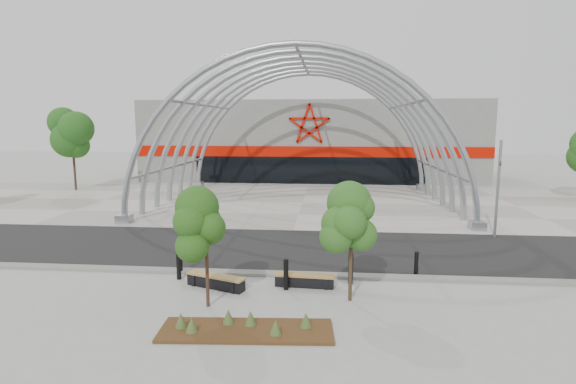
% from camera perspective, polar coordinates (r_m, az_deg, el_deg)
% --- Properties ---
extents(ground, '(140.00, 140.00, 0.00)m').
position_cam_1_polar(ground, '(17.81, -1.20, -10.28)').
color(ground, '#979792').
rests_on(ground, ground).
extents(road, '(140.00, 7.00, 0.02)m').
position_cam_1_polar(road, '(21.12, -0.13, -7.17)').
color(road, black).
rests_on(road, ground).
extents(forecourt, '(60.00, 17.00, 0.04)m').
position_cam_1_polar(forecourt, '(32.79, 1.84, -1.39)').
color(forecourt, gray).
rests_on(forecourt, ground).
extents(kerb, '(60.00, 0.50, 0.12)m').
position_cam_1_polar(kerb, '(17.55, -1.29, -10.36)').
color(kerb, slate).
rests_on(kerb, ground).
extents(arena_building, '(34.00, 15.24, 8.00)m').
position_cam_1_polar(arena_building, '(50.24, 3.10, 6.70)').
color(arena_building, slate).
rests_on(arena_building, ground).
extents(vault_canopy, '(20.80, 15.80, 20.36)m').
position_cam_1_polar(vault_canopy, '(32.79, 1.84, -1.40)').
color(vault_canopy, '#979DA2').
rests_on(vault_canopy, ground).
extents(planting_bed, '(4.93, 1.81, 0.51)m').
position_cam_1_polar(planting_bed, '(13.23, -5.60, -16.77)').
color(planting_bed, '#3D2710').
rests_on(planting_bed, ground).
extents(signal_pole, '(0.29, 0.70, 4.97)m').
position_cam_1_polar(signal_pole, '(24.95, 25.11, 0.54)').
color(signal_pole, gray).
rests_on(signal_pole, ground).
extents(street_tree_0, '(1.54, 1.54, 3.50)m').
position_cam_1_polar(street_tree_0, '(14.27, -10.38, -4.74)').
color(street_tree_0, black).
rests_on(street_tree_0, ground).
extents(street_tree_1, '(1.52, 1.52, 3.59)m').
position_cam_1_polar(street_tree_1, '(14.65, 8.06, -4.09)').
color(street_tree_1, '#2E2413').
rests_on(street_tree_1, ground).
extents(bench_0, '(2.30, 1.26, 0.48)m').
position_cam_1_polar(bench_0, '(16.47, -9.16, -11.16)').
color(bench_0, black).
rests_on(bench_0, ground).
extents(bench_1, '(2.17, 0.60, 0.45)m').
position_cam_1_polar(bench_1, '(16.40, 2.10, -11.17)').
color(bench_1, black).
rests_on(bench_1, ground).
extents(bollard_0, '(0.17, 0.17, 1.07)m').
position_cam_1_polar(bollard_0, '(17.49, -13.71, -9.05)').
color(bollard_0, black).
rests_on(bollard_0, ground).
extents(bollard_1, '(0.18, 0.18, 1.11)m').
position_cam_1_polar(bollard_1, '(18.11, -13.54, -8.36)').
color(bollard_1, black).
rests_on(bollard_1, ground).
extents(bollard_2, '(0.18, 0.18, 1.10)m').
position_cam_1_polar(bollard_2, '(16.00, -0.26, -10.43)').
color(bollard_2, black).
rests_on(bollard_2, ground).
extents(bollard_3, '(0.18, 0.18, 1.12)m').
position_cam_1_polar(bollard_3, '(16.75, 7.96, -9.60)').
color(bollard_3, black).
rests_on(bollard_3, ground).
extents(bollard_4, '(0.15, 0.15, 0.95)m').
position_cam_1_polar(bollard_4, '(18.06, 15.97, -8.78)').
color(bollard_4, black).
rests_on(bollard_4, ground).
extents(bg_tree_0, '(3.00, 3.00, 6.45)m').
position_cam_1_polar(bg_tree_0, '(42.77, -25.72, 6.35)').
color(bg_tree_0, black).
rests_on(bg_tree_0, ground).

